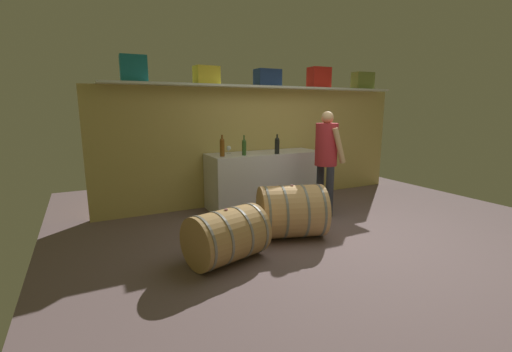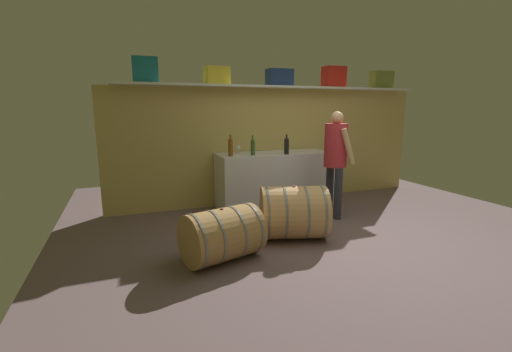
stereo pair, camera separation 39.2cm
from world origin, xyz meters
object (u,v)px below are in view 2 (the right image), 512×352
Objects in this scene: work_cabinet at (275,180)px; wine_bottle_amber at (230,146)px; toolcase_olive at (381,80)px; wine_barrel_far at (294,212)px; wine_bottle_green at (253,147)px; wine_glass at (238,148)px; wine_bottle_dark at (287,145)px; toolcase_teal at (145,70)px; winemaker_pouring at (336,153)px; toolcase_red at (334,77)px; toolcase_yellow at (217,76)px; wine_barrel_near at (222,235)px; toolcase_navy at (279,78)px.

wine_bottle_amber reaches higher than work_cabinet.
wine_barrel_far is at bearing -145.24° from toolcase_olive.
toolcase_olive is at bearing 6.09° from work_cabinet.
wine_glass is (-0.15, 0.25, -0.04)m from wine_bottle_green.
wine_barrel_far is (-0.45, -1.15, -0.70)m from wine_bottle_dark.
winemaker_pouring is at bearing -20.21° from toolcase_teal.
wine_barrel_far is (-1.57, -1.62, -1.79)m from toolcase_red.
toolcase_red is at bearing -177.28° from toolcase_olive.
toolcase_olive reaches higher than wine_bottle_green.
winemaker_pouring is at bearing -117.59° from toolcase_red.
winemaker_pouring is at bearing -37.55° from wine_glass.
toolcase_teal reaches higher than work_cabinet.
winemaker_pouring is (1.47, -1.05, -1.13)m from toolcase_yellow.
toolcase_olive is at bearing 2.50° from toolcase_teal.
toolcase_yellow is 1.15m from wine_glass.
winemaker_pouring reaches higher than wine_glass.
wine_bottle_amber is 1.83m from wine_barrel_near.
toolcase_teal is 2.97m from winemaker_pouring.
wine_bottle_amber is (0.09, -0.36, -1.05)m from toolcase_yellow.
toolcase_red is at bearing -4.51° from toolcase_yellow.
toolcase_olive is (1.03, 0.00, -0.02)m from toolcase_red.
toolcase_teal is 1.04m from toolcase_yellow.
wine_bottle_green is at bearing 110.63° from wine_barrel_far.
wine_glass is at bearing -30.27° from toolcase_yellow.
toolcase_red is at bearing 2.50° from toolcase_teal.
work_cabinet reaches higher than wine_barrel_far.
wine_barrel_near is at bearing -120.93° from wine_bottle_green.
wine_bottle_amber is (1.13, -0.36, -1.09)m from toolcase_teal.
wine_barrel_far is (0.42, -1.26, -0.70)m from wine_bottle_amber.
toolcase_teal is 1.15× the size of wine_bottle_dark.
wine_barrel_near is (-0.58, -1.56, -0.75)m from wine_bottle_amber.
toolcase_navy is 2.45m from wine_barrel_far.
work_cabinet is at bearing -171.19° from toolcase_olive.
wine_bottle_dark reaches higher than wine_barrel_far.
wine_bottle_amber reaches higher than wine_barrel_far.
winemaker_pouring is (0.43, -1.05, -1.13)m from toolcase_navy.
wine_glass is (-2.82, -0.14, -1.13)m from toolcase_olive.
toolcase_red is at bearing 23.11° from wine_bottle_dark.
winemaker_pouring reaches higher than wine_bottle_amber.
wine_bottle_green reaches higher than wine_barrel_near.
wine_bottle_dark reaches higher than wine_glass.
work_cabinet is 0.73m from wine_bottle_green.
toolcase_teal is at bearing 90.50° from wine_barrel_near.
toolcase_red reaches higher than toolcase_olive.
toolcase_olive is at bearing 6.84° from wine_bottle_amber.
toolcase_navy reaches higher than wine_bottle_green.
wine_bottle_amber is 2.48× the size of wine_glass.
work_cabinet is at bearing 8.95° from wine_bottle_amber.
wine_bottle_amber is (-0.78, -0.12, 0.59)m from work_cabinet.
wine_barrel_near is at bearing -128.84° from work_cabinet.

